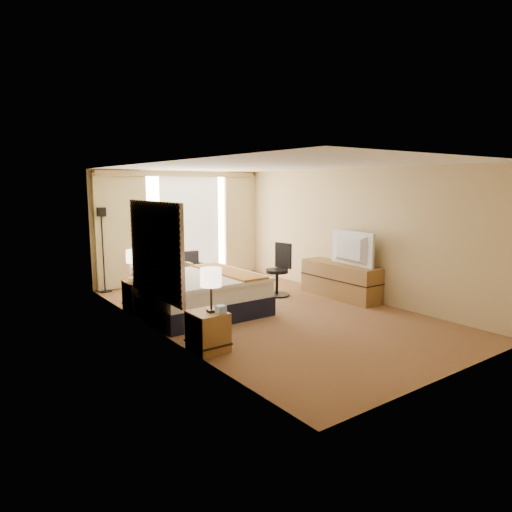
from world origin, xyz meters
TOP-DOWN VIEW (x-y plane):
  - floor at (0.00, 0.00)m, footprint 4.20×7.00m
  - ceiling at (0.00, 0.00)m, footprint 4.20×7.00m
  - wall_back at (0.00, 3.50)m, footprint 4.20×0.02m
  - wall_front at (0.00, -3.50)m, footprint 4.20×0.02m
  - wall_left at (-2.10, 0.00)m, footprint 0.02×7.00m
  - wall_right at (2.10, 0.00)m, footprint 0.02×7.00m
  - headboard at (-2.06, 0.20)m, footprint 0.06×1.85m
  - nightstand_left at (-1.87, -1.05)m, footprint 0.45×0.52m
  - nightstand_right at (-1.87, 1.45)m, footprint 0.45×0.52m
  - media_dresser at (1.83, 0.00)m, footprint 0.50×1.80m
  - window at (0.25, 3.47)m, footprint 2.30×0.02m
  - curtains at (-0.00, 3.39)m, footprint 4.12×0.19m
  - bed at (-1.06, 0.65)m, footprint 2.01×1.83m
  - loveseat at (-0.58, 2.49)m, footprint 1.34×0.77m
  - floor_lamp at (-1.90, 3.30)m, footprint 0.23×0.23m
  - desk_chair at (0.94, 0.88)m, footprint 0.53×0.53m
  - lamp_left at (-1.84, -1.10)m, footprint 0.29×0.29m
  - lamp_right at (-1.93, 1.46)m, footprint 0.27×0.27m
  - tissue_box at (-1.76, -1.22)m, footprint 0.12×0.12m
  - telephone at (-1.75, 1.39)m, footprint 0.20×0.17m
  - television at (1.78, -0.23)m, footprint 0.27×1.17m

SIDE VIEW (x-z plane):
  - floor at x=0.00m, z-range -0.01..0.01m
  - loveseat at x=-0.58m, z-range -0.14..0.67m
  - nightstand_left at x=-1.87m, z-range 0.00..0.55m
  - nightstand_right at x=-1.87m, z-range 0.00..0.55m
  - media_dresser at x=1.83m, z-range 0.00..0.70m
  - bed at x=-1.06m, z-range -0.13..0.84m
  - desk_chair at x=0.94m, z-range -0.06..1.03m
  - telephone at x=-1.75m, z-range 0.55..0.62m
  - tissue_box at x=-1.76m, z-range 0.55..0.66m
  - lamp_right at x=-1.93m, z-range 0.71..1.28m
  - lamp_left at x=-1.84m, z-range 0.72..1.33m
  - television at x=1.78m, z-range 0.70..1.37m
  - floor_lamp at x=-1.90m, z-range 0.37..2.18m
  - headboard at x=-2.06m, z-range 0.53..2.03m
  - wall_back at x=0.00m, z-range 0.00..2.60m
  - wall_front at x=0.00m, z-range 0.00..2.60m
  - wall_left at x=-2.10m, z-range 0.00..2.60m
  - wall_right at x=2.10m, z-range 0.00..2.60m
  - window at x=0.25m, z-range 0.17..2.47m
  - curtains at x=0.00m, z-range 0.13..2.69m
  - ceiling at x=0.00m, z-range 2.59..2.61m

